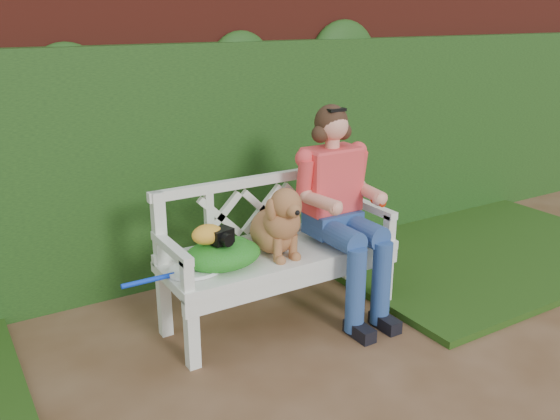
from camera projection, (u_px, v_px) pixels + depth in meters
ground at (282, 402)px, 3.04m from camera, size 60.00×60.00×0.00m
brick_wall at (143, 130)px, 4.23m from camera, size 10.00×0.30×2.20m
ivy_hedge at (156, 170)px, 4.13m from camera, size 10.00×0.18×1.70m
grass_right at (470, 248)px, 4.95m from camera, size 2.60×2.00×0.05m
garden_bench at (280, 286)px, 3.78m from camera, size 1.60×0.65×0.48m
seated_woman at (335, 214)px, 3.83m from camera, size 0.74×0.87×1.31m
dog at (276, 219)px, 3.59m from camera, size 0.41×0.48×0.45m
tennis_racket at (190, 271)px, 3.38m from camera, size 0.66×0.38×0.03m
green_bag at (223, 254)px, 3.45m from camera, size 0.52×0.44×0.16m
camera_item at (221, 236)px, 3.39m from camera, size 0.15×0.13×0.09m
baseball_glove at (207, 234)px, 3.37m from camera, size 0.22×0.20×0.12m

